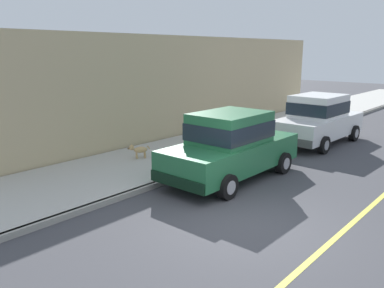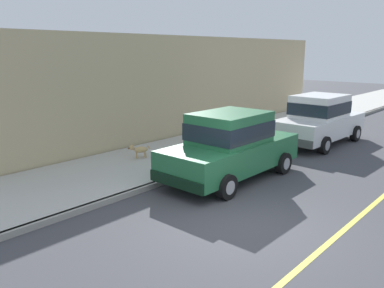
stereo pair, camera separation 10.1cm
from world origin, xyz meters
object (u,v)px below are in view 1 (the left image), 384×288
car_green_sedan (231,145)px  car_white_sedan (318,119)px  dog_tan (139,150)px  fire_hydrant (242,139)px

car_green_sedan → car_white_sedan: (-0.01, 5.83, 0.00)m
car_green_sedan → dog_tan: 3.34m
dog_tan → car_white_sedan: bearing=63.4°
fire_hydrant → dog_tan: bearing=-116.9°
dog_tan → fire_hydrant: fire_hydrant is taller
car_white_sedan → dog_tan: bearing=-116.6°
dog_tan → fire_hydrant: size_ratio=0.92×
car_white_sedan → dog_tan: size_ratio=6.96×
car_white_sedan → dog_tan: (-3.23, -6.45, -0.55)m
dog_tan → fire_hydrant: (1.73, 3.40, 0.05)m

